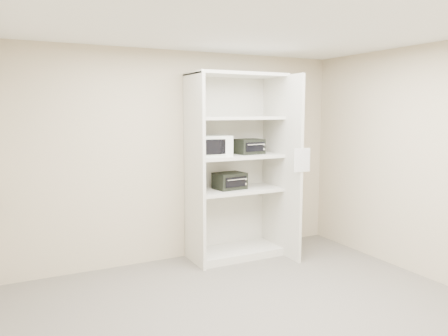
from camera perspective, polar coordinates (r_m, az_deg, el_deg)
name	(u,v)px	position (r m, az deg, el deg)	size (l,w,h in m)	color
floor	(263,319)	(4.36, 5.17, -19.01)	(4.50, 4.00, 0.01)	#605B52
ceiling	(267,22)	(3.97, 5.65, 18.44)	(4.50, 4.00, 0.01)	white
wall_back	(184,156)	(5.72, -5.31, 1.52)	(4.50, 0.02, 2.70)	#BDB594
wall_right	(434,163)	(5.48, 25.76, 0.53)	(0.02, 4.00, 2.70)	#BDB594
shelving_unit	(239,173)	(5.76, 1.97, -0.60)	(1.24, 0.92, 2.42)	beige
microwave	(213,146)	(5.55, -1.50, 2.92)	(0.43, 0.33, 0.26)	white
toaster_oven_upper	(249,146)	(5.82, 3.34, 2.82)	(0.35, 0.26, 0.20)	black
toaster_oven_lower	(230,181)	(5.74, 0.74, -1.68)	(0.39, 0.29, 0.21)	black
paper_sign	(302,160)	(5.51, 10.17, 1.02)	(0.23, 0.01, 0.29)	white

